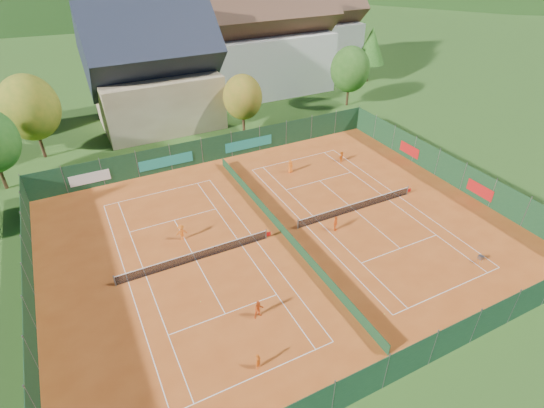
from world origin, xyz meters
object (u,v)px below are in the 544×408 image
Objects in this scene: chalet at (154,75)px; player_right_far_a at (290,166)px; hotel_block_b at (313,31)px; player_left_near at (258,361)px; player_right_far_b at (341,157)px; player_left_far at (181,232)px; hotel_block_a at (265,44)px; player_right_near at (335,224)px; ball_hopper at (481,257)px; player_left_mid at (259,309)px.

player_right_far_a is (9.11, -20.49, -5.90)m from chalet.
player_left_near is at bearing -124.29° from hotel_block_b.
chalet reaches higher than player_right_far_b.
hotel_block_b is 11.93× the size of player_right_far_a.
player_left_near is at bearing 92.23° from player_left_far.
player_left_near is 25.09m from player_right_far_a.
player_left_near is at bearing 47.22° from player_right_far_a.
player_right_near is (-11.52, -37.71, -6.64)m from hotel_block_a.
player_right_far_a reaches higher than ball_hopper.
player_right_far_a is (14.28, 6.21, -0.03)m from player_left_far.
ball_hopper is at bearing -94.27° from hotel_block_a.
player_right_far_b is (8.12, 10.78, -0.10)m from player_right_near.
hotel_block_b is at bearing 20.14° from player_left_near.
player_left_far is (-5.17, -26.70, -5.87)m from chalet.
player_right_near is at bearing 72.52° from player_right_far_a.
player_left_mid reaches higher than ball_hopper.
player_right_near is (10.44, 6.00, 0.01)m from player_left_mid.
player_right_far_a is at bearing -155.78° from player_left_far.
chalet is 11.04× the size of player_left_mid.
player_right_near is at bearing 27.71° from player_left_mid.
hotel_block_a is at bearing 27.79° from player_left_near.
player_right_near reaches higher than ball_hopper.
ball_hopper is 0.53× the size of player_left_far.
player_left_far is at bearing -22.72° from player_right_far_b.
ball_hopper is 21.20m from player_right_far_a.
hotel_block_a reaches higher than player_right_near.
hotel_block_b is 21.60× the size of ball_hopper.
hotel_block_b is 11.77× the size of player_left_mid.
player_right_far_b is at bearing 89.76° from ball_hopper.
player_right_far_b is at bearing 39.93° from player_left_mid.
ball_hopper is 24.97m from player_left_far.
chalet is 19.94m from hotel_block_a.
player_right_near is at bearing 159.12° from player_left_far.
player_right_far_b is (20.76, 5.77, -0.12)m from player_left_far.
player_right_far_a is (12.08, 17.21, -0.01)m from player_left_mid.
chalet is 11.19× the size of player_right_far_a.
player_right_far_a is 1.14× the size of player_right_far_b.
player_left_mid is 12.04m from player_right_near.
player_left_mid is 1.01× the size of player_right_far_a.
player_right_far_b is (-3.41, -26.93, -6.75)m from hotel_block_a.
hotel_block_a reaches higher than player_left_mid.
chalet reaches higher than player_left_mid.
hotel_block_b reaches higher than player_right_near.
ball_hopper is at bearing -100.44° from player_right_near.
chalet is 10.78× the size of player_left_far.
player_left_near is at bearing -96.58° from chalet.
player_left_mid is at bearing 102.03° from player_left_far.
player_right_far_b is at bearing 166.98° from player_right_far_a.
chalet is at bearing -91.57° from player_right_far_b.
player_right_far_a reaches higher than player_right_far_b.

